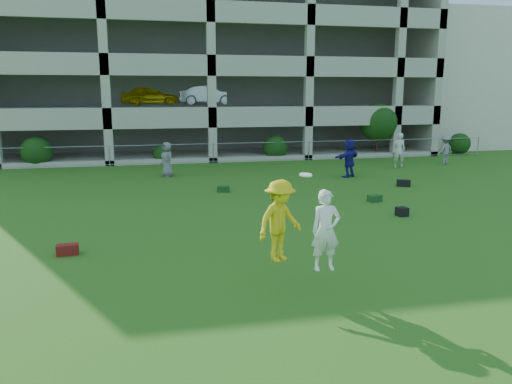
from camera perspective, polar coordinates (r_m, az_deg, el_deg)
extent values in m
plane|color=#235114|center=(12.05, 7.33, -9.14)|extent=(100.00, 100.00, 0.00)
cube|color=beige|center=(47.05, 22.93, 11.50)|extent=(16.00, 14.00, 10.00)
imported|color=slate|center=(25.41, -10.12, 3.68)|extent=(0.90, 1.01, 1.74)
imported|color=navy|center=(25.31, 10.60, 3.84)|extent=(1.81, 1.43, 1.92)
imported|color=silver|center=(29.22, 16.02, 4.62)|extent=(0.80, 0.62, 1.95)
imported|color=gray|center=(31.48, 20.79, 4.54)|extent=(1.24, 0.94, 1.70)
cube|color=#51100E|center=(14.07, -20.74, -6.18)|extent=(0.57, 0.34, 0.28)
cube|color=#153B19|center=(19.94, 13.41, -0.71)|extent=(0.58, 0.47, 0.26)
cube|color=black|center=(17.91, 16.34, -2.16)|extent=(0.39, 0.39, 0.30)
cube|color=black|center=(23.48, 16.51, 0.98)|extent=(0.67, 0.53, 0.30)
cube|color=#123217|center=(21.31, -3.75, 0.34)|extent=(0.56, 0.42, 0.25)
imported|color=gold|center=(10.89, 2.76, -3.31)|extent=(1.35, 1.14, 1.81)
imported|color=white|center=(10.50, 7.97, -4.36)|extent=(0.63, 0.42, 1.71)
cylinder|color=white|center=(10.51, 5.71, 1.96)|extent=(0.27, 0.27, 0.06)
cube|color=#9E998C|center=(43.56, -7.50, 13.68)|extent=(30.00, 0.50, 12.00)
cube|color=#9E998C|center=(41.11, 14.99, 13.54)|extent=(0.50, 14.00, 12.00)
cube|color=#9E998C|center=(37.03, -6.34, 5.05)|extent=(30.00, 14.00, 0.30)
cube|color=#9E998C|center=(36.82, -6.44, 9.70)|extent=(30.00, 14.00, 0.30)
cube|color=#9E998C|center=(36.86, -6.55, 14.36)|extent=(30.00, 14.00, 0.30)
cube|color=#9E998C|center=(37.13, -6.66, 18.99)|extent=(30.00, 14.00, 0.30)
cube|color=#9E998C|center=(30.05, -5.01, 8.21)|extent=(30.00, 0.30, 0.90)
cube|color=#9E998C|center=(30.03, -5.11, 13.93)|extent=(30.00, 0.30, 0.90)
cube|color=#9E998C|center=(30.31, -5.22, 19.60)|extent=(30.00, 0.30, 0.90)
cube|color=#9E998C|center=(29.98, -16.98, 14.36)|extent=(0.50, 0.50, 12.00)
cube|color=#9E998C|center=(30.15, -5.16, 14.78)|extent=(0.50, 0.50, 12.00)
cube|color=#9E998C|center=(31.49, 6.10, 14.61)|extent=(0.50, 0.50, 12.00)
cube|color=#9E998C|center=(33.86, 16.08, 14.02)|extent=(0.50, 0.50, 12.00)
cube|color=#605E59|center=(38.83, -6.86, 13.98)|extent=(29.00, 9.00, 11.60)
imported|color=yellow|center=(34.60, -12.02, 10.76)|extent=(4.00, 1.89, 1.32)
imported|color=silver|center=(34.84, -5.75, 10.95)|extent=(4.17, 1.97, 1.32)
cylinder|color=gray|center=(29.89, -16.41, 4.02)|extent=(0.06, 0.06, 1.20)
cylinder|color=gray|center=(30.07, -4.91, 4.48)|extent=(0.06, 0.06, 1.20)
cylinder|color=gray|center=(31.41, 6.04, 4.75)|extent=(0.06, 0.06, 1.20)
cylinder|color=gray|center=(33.79, 15.78, 4.85)|extent=(0.06, 0.06, 1.20)
cylinder|color=gray|center=(36.99, 24.04, 4.83)|extent=(0.06, 0.06, 1.20)
cylinder|color=gray|center=(30.01, -4.93, 5.52)|extent=(36.00, 0.04, 0.04)
cylinder|color=gray|center=(30.14, -4.89, 3.50)|extent=(36.00, 0.04, 0.04)
sphere|color=#163D11|center=(30.99, -23.78, 4.28)|extent=(1.76, 1.76, 1.76)
sphere|color=#163D11|center=(30.43, -10.68, 4.31)|extent=(1.10, 1.10, 1.10)
sphere|color=#163D11|center=(31.40, 2.22, 5.12)|extent=(1.54, 1.54, 1.54)
cylinder|color=#382314|center=(34.00, 13.68, 5.64)|extent=(0.16, 0.16, 1.96)
sphere|color=#163D11|center=(33.91, 13.78, 7.76)|extent=(2.52, 2.52, 2.52)
sphere|color=#163D11|center=(36.88, 22.25, 5.13)|extent=(1.43, 1.43, 1.43)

